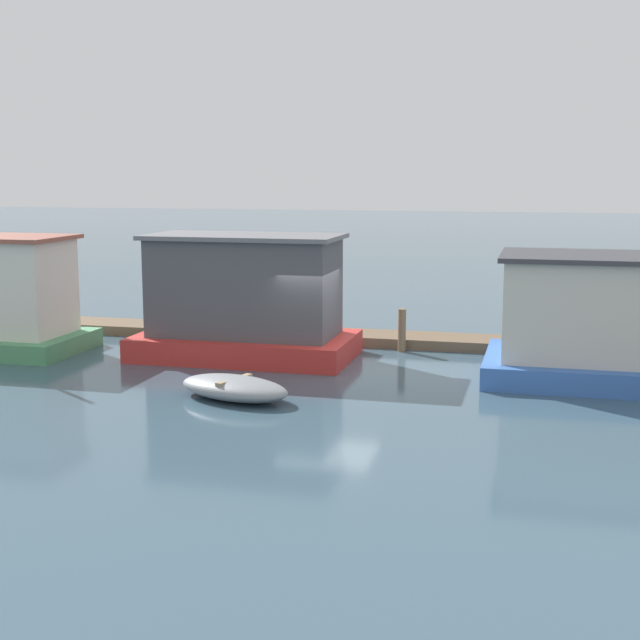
{
  "coord_description": "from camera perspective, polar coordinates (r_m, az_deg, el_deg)",
  "views": [
    {
      "loc": [
        5.57,
        -22.88,
        5.12
      ],
      "look_at": [
        0.0,
        -1.0,
        1.4
      ],
      "focal_mm": 50.0,
      "sensor_mm": 36.0,
      "label": 1
    }
  ],
  "objects": [
    {
      "name": "ground_plane",
      "position": [
        24.09,
        0.59,
        -2.91
      ],
      "size": [
        200.0,
        200.0,
        0.0
      ],
      "primitive_type": "plane",
      "color": "#385160"
    },
    {
      "name": "dock_walkway",
      "position": [
        27.32,
        2.28,
        -1.13
      ],
      "size": [
        33.8,
        1.61,
        0.3
      ],
      "primitive_type": "cube",
      "color": "brown",
      "rests_on": "ground_plane"
    },
    {
      "name": "houseboat_red",
      "position": [
        24.96,
        -4.83,
        1.17
      ],
      "size": [
        6.04,
        3.36,
        3.46
      ],
      "color": "red",
      "rests_on": "ground_plane"
    },
    {
      "name": "houseboat_blue",
      "position": [
        23.23,
        18.18,
        -0.15
      ],
      "size": [
        6.12,
        3.97,
        3.15
      ],
      "color": "#3866B7",
      "rests_on": "ground_plane"
    },
    {
      "name": "dinghy_grey",
      "position": [
        20.55,
        -5.51,
        -4.34
      ],
      "size": [
        3.14,
        2.22,
        0.53
      ],
      "color": "gray",
      "rests_on": "ground_plane"
    },
    {
      "name": "mooring_post_far_left",
      "position": [
        25.93,
        5.27,
        -0.66
      ],
      "size": [
        0.23,
        0.23,
        1.25
      ],
      "primitive_type": "cylinder",
      "color": "brown",
      "rests_on": "ground_plane"
    },
    {
      "name": "mooring_post_near_right",
      "position": [
        29.75,
        -16.66,
        1.06
      ],
      "size": [
        0.24,
        0.24,
        2.06
      ],
      "primitive_type": "cylinder",
      "color": "#846B4C",
      "rests_on": "ground_plane"
    }
  ]
}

